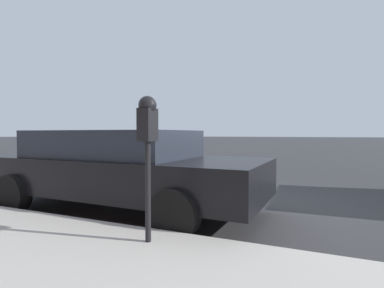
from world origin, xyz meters
TOP-DOWN VIEW (x-y plane):
  - ground_plane at (0.00, 0.00)m, footprint 220.00×220.00m
  - parking_meter at (-2.59, 0.49)m, footprint 0.21×0.19m
  - car_black at (-1.11, 1.97)m, footprint 2.13×4.81m

SIDE VIEW (x-z plane):
  - ground_plane at x=0.00m, z-range 0.00..0.00m
  - car_black at x=-1.11m, z-range 0.06..1.41m
  - parking_meter at x=-2.59m, z-range 0.57..2.09m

